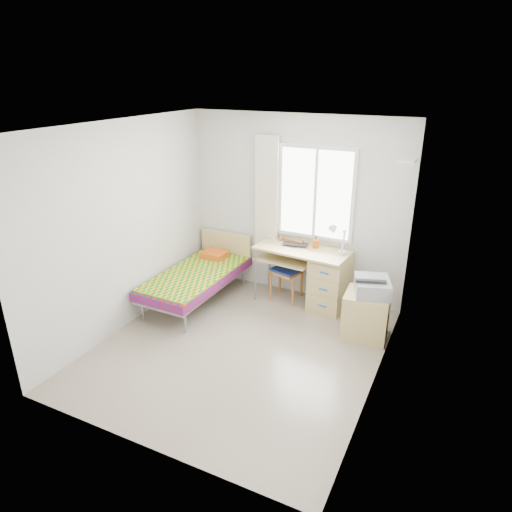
% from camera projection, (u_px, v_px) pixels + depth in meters
% --- Properties ---
extents(floor, '(3.50, 3.50, 0.00)m').
position_uv_depth(floor, '(239.00, 348.00, 5.51)').
color(floor, '#BCAD93').
rests_on(floor, ground).
extents(ceiling, '(3.50, 3.50, 0.00)m').
position_uv_depth(ceiling, '(236.00, 126.00, 4.54)').
color(ceiling, white).
rests_on(ceiling, wall_back).
extents(wall_back, '(3.20, 0.00, 3.20)m').
position_uv_depth(wall_back, '(295.00, 208.00, 6.49)').
color(wall_back, silver).
rests_on(wall_back, ground).
extents(wall_left, '(0.00, 3.50, 3.50)m').
position_uv_depth(wall_left, '(124.00, 228.00, 5.67)').
color(wall_left, silver).
rests_on(wall_left, ground).
extents(wall_right, '(0.00, 3.50, 3.50)m').
position_uv_depth(wall_right, '(385.00, 274.00, 4.38)').
color(wall_right, silver).
rests_on(wall_right, ground).
extents(window, '(1.10, 0.04, 1.30)m').
position_uv_depth(window, '(316.00, 194.00, 6.25)').
color(window, white).
rests_on(window, wall_back).
extents(curtain, '(0.35, 0.05, 1.70)m').
position_uv_depth(curtain, '(267.00, 196.00, 6.54)').
color(curtain, white).
rests_on(curtain, wall_back).
extents(floating_shelf, '(0.20, 0.32, 0.03)m').
position_uv_depth(floating_shelf, '(407.00, 160.00, 5.27)').
color(floating_shelf, white).
rests_on(floating_shelf, wall_right).
extents(bed, '(0.89, 1.84, 0.79)m').
position_uv_depth(bed, '(199.00, 275.00, 6.55)').
color(bed, gray).
rests_on(bed, floor).
extents(desk, '(1.35, 0.71, 0.81)m').
position_uv_depth(desk, '(325.00, 278.00, 6.33)').
color(desk, tan).
rests_on(desk, floor).
extents(chair, '(0.47, 0.47, 0.89)m').
position_uv_depth(chair, '(289.00, 266.00, 6.58)').
color(chair, '#B06622').
rests_on(chair, floor).
extents(cabinet, '(0.58, 0.53, 0.59)m').
position_uv_depth(cabinet, '(366.00, 315.00, 5.66)').
color(cabinet, tan).
rests_on(cabinet, floor).
extents(printer, '(0.53, 0.57, 0.20)m').
position_uv_depth(printer, '(372.00, 286.00, 5.52)').
color(printer, '#ABACB3').
rests_on(printer, cabinet).
extents(laptop, '(0.39, 0.29, 0.03)m').
position_uv_depth(laptop, '(294.00, 246.00, 6.41)').
color(laptop, black).
rests_on(laptop, desk).
extents(pen_cup, '(0.11, 0.11, 0.11)m').
position_uv_depth(pen_cup, '(316.00, 244.00, 6.37)').
color(pen_cup, orange).
rests_on(pen_cup, desk).
extents(task_lamp, '(0.24, 0.33, 0.44)m').
position_uv_depth(task_lamp, '(337.00, 236.00, 5.99)').
color(task_lamp, white).
rests_on(task_lamp, desk).
extents(book, '(0.24, 0.28, 0.02)m').
position_uv_depth(book, '(289.00, 262.00, 6.47)').
color(book, gray).
rests_on(book, desk).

